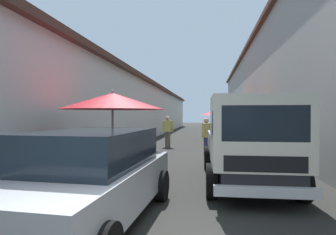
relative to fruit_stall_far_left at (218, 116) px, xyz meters
The scene contains 13 objects.
ground 3.95m from the fruit_stall_far_left, 160.03° to the left, with size 90.00×90.00×0.00m, color #282826.
building_left_whitewash 8.29m from the fruit_stall_far_left, 97.80° to the left, with size 49.80×7.50×4.12m.
building_right_concrete 6.13m from the fruit_stall_far_left, 101.05° to the right, with size 49.80×7.50×6.87m.
fruit_stall_far_left is the anchor object (origin of this frame).
fruit_stall_near_left 4.78m from the fruit_stall_far_left, 166.75° to the right, with size 2.20×2.20×2.26m.
fruit_stall_far_right 2.89m from the fruit_stall_far_left, 24.90° to the right, with size 2.70×2.70×2.25m.
fruit_stall_mid_lane 12.95m from the fruit_stall_far_left, 166.50° to the left, with size 2.56×2.56×2.33m.
hatchback_car 15.28m from the fruit_stall_far_left, behind, with size 3.99×2.07×1.45m.
delivery_truck 12.84m from the fruit_stall_far_left, behind, with size 4.97×2.08×2.08m.
vendor_by_crates 7.80m from the fruit_stall_far_left, behind, with size 0.60×0.34×1.58m.
vendor_in_shade 5.57m from the fruit_stall_far_left, 149.41° to the left, with size 0.33×0.62×1.63m.
parked_scooter 10.20m from the fruit_stall_far_left, 163.54° to the left, with size 1.67×0.55×1.14m.
plastic_stool 6.89m from the fruit_stall_far_left, 147.87° to the left, with size 0.30×0.30×0.43m.
Camera 1 is at (-2.23, -0.59, 1.70)m, focal length 29.14 mm.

